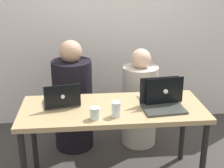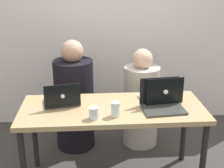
% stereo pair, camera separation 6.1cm
% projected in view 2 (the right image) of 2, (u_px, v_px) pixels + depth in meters
% --- Properties ---
extents(back_wall, '(4.50, 0.10, 2.31)m').
position_uv_depth(back_wall, '(104.00, 27.00, 3.62)').
color(back_wall, silver).
rests_on(back_wall, ground).
extents(desk, '(1.52, 0.63, 0.71)m').
position_uv_depth(desk, '(113.00, 115.00, 2.60)').
color(desk, tan).
rests_on(desk, ground).
extents(person_on_left, '(0.48, 0.48, 1.15)m').
position_uv_depth(person_on_left, '(74.00, 101.00, 3.21)').
color(person_on_left, black).
rests_on(person_on_left, ground).
extents(person_on_right, '(0.39, 0.39, 1.05)m').
position_uv_depth(person_on_right, '(141.00, 103.00, 3.27)').
color(person_on_right, '#BAB3A6').
rests_on(person_on_right, ground).
extents(laptop_front_right, '(0.35, 0.29, 0.24)m').
position_uv_depth(laptop_front_right, '(162.00, 102.00, 2.54)').
color(laptop_front_right, '#383A37').
rests_on(laptop_front_right, desk).
extents(laptop_back_right, '(0.35, 0.30, 0.24)m').
position_uv_depth(laptop_back_right, '(161.00, 96.00, 2.65)').
color(laptop_back_right, silver).
rests_on(laptop_back_right, desk).
extents(laptop_back_left, '(0.33, 0.26, 0.20)m').
position_uv_depth(laptop_back_left, '(62.00, 100.00, 2.60)').
color(laptop_back_left, '#363538').
rests_on(laptop_back_left, desk).
extents(water_glass_left, '(0.08, 0.08, 0.09)m').
position_uv_depth(water_glass_left, '(94.00, 114.00, 2.36)').
color(water_glass_left, silver).
rests_on(water_glass_left, desk).
extents(water_glass_center, '(0.07, 0.07, 0.12)m').
position_uv_depth(water_glass_center, '(115.00, 110.00, 2.40)').
color(water_glass_center, silver).
rests_on(water_glass_center, desk).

